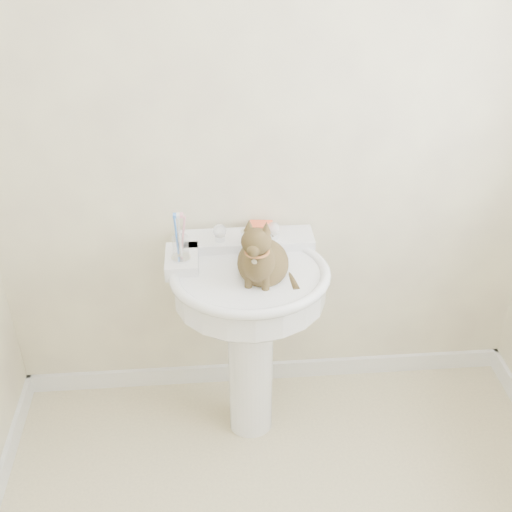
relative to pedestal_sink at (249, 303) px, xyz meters
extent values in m
cube|color=white|center=(0.10, 0.28, -0.61)|extent=(2.20, 0.02, 0.09)
cylinder|color=white|center=(0.00, -0.01, -0.34)|extent=(0.18, 0.18, 0.64)
cylinder|color=white|center=(0.00, -0.01, 0.08)|extent=(0.56, 0.56, 0.12)
ellipsoid|color=white|center=(0.00, -0.01, 0.02)|extent=(0.52, 0.45, 0.20)
torus|color=white|center=(0.00, -0.01, 0.14)|extent=(0.59, 0.59, 0.04)
cube|color=white|center=(0.00, 0.19, 0.15)|extent=(0.53, 0.14, 0.06)
cube|color=white|center=(-0.25, 0.08, 0.15)|extent=(0.12, 0.19, 0.06)
cylinder|color=silver|center=(0.00, 0.15, 0.20)|extent=(0.05, 0.05, 0.05)
cylinder|color=silver|center=(0.00, 0.10, 0.23)|extent=(0.04, 0.04, 0.14)
sphere|color=white|center=(-0.11, 0.17, 0.22)|extent=(0.06, 0.06, 0.06)
sphere|color=white|center=(0.11, 0.17, 0.22)|extent=(0.06, 0.06, 0.06)
cube|color=#E75531|center=(0.06, 0.24, 0.19)|extent=(0.10, 0.07, 0.03)
cylinder|color=silver|center=(-0.25, 0.05, 0.18)|extent=(0.07, 0.07, 0.01)
cylinder|color=white|center=(-0.25, 0.05, 0.23)|extent=(0.06, 0.06, 0.09)
cylinder|color=blue|center=(-0.26, 0.05, 0.28)|extent=(0.01, 0.01, 0.17)
cylinder|color=white|center=(-0.25, 0.05, 0.28)|extent=(0.01, 0.01, 0.17)
cylinder|color=pink|center=(-0.23, 0.05, 0.28)|extent=(0.01, 0.01, 0.17)
ellipsoid|color=brown|center=(0.04, -0.01, 0.19)|extent=(0.19, 0.22, 0.17)
ellipsoid|color=brown|center=(0.04, -0.09, 0.24)|extent=(0.12, 0.11, 0.15)
ellipsoid|color=brown|center=(0.04, -0.11, 0.34)|extent=(0.10, 0.09, 0.09)
cone|color=brown|center=(0.01, -0.10, 0.39)|extent=(0.04, 0.04, 0.04)
cone|color=brown|center=(0.07, -0.10, 0.39)|extent=(0.04, 0.04, 0.04)
cylinder|color=brown|center=(0.14, 0.01, 0.13)|extent=(0.03, 0.03, 0.20)
torus|color=brown|center=(0.04, -0.11, 0.29)|extent=(0.09, 0.09, 0.01)
camera|label=1|loc=(-0.13, -1.94, 1.46)|focal=45.00mm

